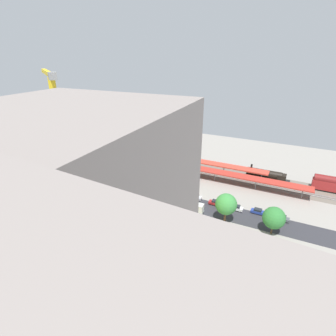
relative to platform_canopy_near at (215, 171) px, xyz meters
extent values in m
plane|color=gray|center=(2.50, 14.98, -3.99)|extent=(151.36, 151.36, 0.00)
cube|color=#665E54|center=(2.50, -7.20, -3.99)|extent=(94.62, 13.97, 0.01)
cube|color=#2D2D33|center=(2.50, 20.24, -3.99)|extent=(94.61, 9.14, 0.01)
cube|color=#9E9EA8|center=(2.50, -10.83, -3.81)|extent=(94.60, 0.26, 0.12)
cube|color=#9E9EA8|center=(2.50, -9.39, -3.81)|extent=(94.60, 0.26, 0.12)
cube|color=#9E9EA8|center=(2.50, -5.01, -3.81)|extent=(94.60, 0.26, 0.12)
cube|color=#9E9EA8|center=(2.50, -3.57, -3.81)|extent=(94.60, 0.26, 0.12)
cube|color=#A82D23|center=(0.00, 0.00, 0.03)|extent=(68.49, 4.66, 0.41)
cylinder|color=slate|center=(-30.82, 0.05, -2.08)|extent=(0.30, 0.30, 3.82)
cylinder|color=slate|center=(-15.41, 0.02, -2.08)|extent=(0.30, 0.30, 3.82)
cylinder|color=slate|center=(0.00, 0.00, -2.08)|extent=(0.30, 0.30, 3.82)
cylinder|color=slate|center=(15.41, -0.02, -2.08)|extent=(0.30, 0.30, 3.82)
cylinder|color=slate|center=(30.82, -0.05, -2.08)|extent=(0.30, 0.30, 3.82)
cube|color=#C63D2D|center=(5.99, -7.53, -0.08)|extent=(49.46, 4.24, 0.50)
cylinder|color=slate|center=(-16.27, -7.50, -2.16)|extent=(0.30, 0.30, 3.66)
cylinder|color=slate|center=(-1.43, -7.52, -2.16)|extent=(0.30, 0.30, 3.66)
cylinder|color=slate|center=(13.41, -7.54, -2.16)|extent=(0.30, 0.30, 3.66)
cylinder|color=slate|center=(28.24, -7.57, -2.16)|extent=(0.30, 0.30, 3.66)
cube|color=black|center=(-18.35, -10.11, -3.49)|extent=(16.21, 2.71, 1.00)
cylinder|color=black|center=(-16.79, -10.12, -1.50)|extent=(13.10, 3.00, 2.98)
cube|color=black|center=(-23.34, -10.11, -2.36)|extent=(3.11, 3.19, 3.26)
cylinder|color=black|center=(-11.74, -10.12, 0.69)|extent=(0.70, 0.70, 1.40)
cube|color=black|center=(-25.92, 17.01, -3.84)|extent=(3.80, 1.79, 0.30)
cube|color=#474C51|center=(-25.92, 17.01, -3.32)|extent=(4.51, 1.88, 0.73)
cube|color=#1E2328|center=(-25.92, 17.01, -2.62)|extent=(2.54, 1.62, 0.68)
cube|color=black|center=(-18.99, 16.32, -3.84)|extent=(3.50, 1.78, 0.30)
cube|color=navy|center=(-18.99, 16.32, -3.34)|extent=(4.16, 1.86, 0.71)
cube|color=#1E2328|center=(-18.99, 16.32, -2.68)|extent=(2.34, 1.61, 0.61)
cube|color=black|center=(-12.47, 17.34, -3.84)|extent=(3.65, 1.84, 0.30)
cube|color=silver|center=(-12.47, 17.34, -3.31)|extent=(4.34, 1.94, 0.77)
cube|color=#1E2328|center=(-12.47, 17.34, -2.59)|extent=(2.45, 1.65, 0.66)
cube|color=black|center=(-5.82, 17.19, -3.84)|extent=(3.88, 1.85, 0.30)
cube|color=maroon|center=(-5.82, 17.19, -3.31)|extent=(4.61, 1.93, 0.75)
cube|color=#1E2328|center=(-5.82, 17.19, -2.66)|extent=(2.59, 1.68, 0.56)
cube|color=black|center=(1.67, 16.68, -3.84)|extent=(3.76, 1.92, 0.30)
cube|color=silver|center=(1.67, 16.68, -3.29)|extent=(4.46, 2.02, 0.79)
cube|color=#1E2328|center=(1.67, 16.68, -2.62)|extent=(2.52, 1.73, 0.55)
cube|color=black|center=(7.85, 17.06, -3.84)|extent=(3.63, 1.78, 0.30)
cube|color=navy|center=(7.85, 17.06, -3.33)|extent=(4.31, 1.86, 0.72)
cube|color=#1E2328|center=(7.85, 17.06, -2.65)|extent=(2.42, 1.62, 0.65)
cube|color=black|center=(14.40, 16.68, -3.84)|extent=(3.77, 1.75, 0.30)
cube|color=gray|center=(14.40, 16.68, -3.32)|extent=(4.48, 1.84, 0.74)
cube|color=#1E2328|center=(14.40, 16.68, -2.60)|extent=(2.52, 1.58, 0.69)
cube|color=black|center=(21.85, 16.95, -3.84)|extent=(3.86, 1.83, 0.30)
cube|color=black|center=(21.85, 16.95, -3.27)|extent=(4.59, 1.91, 0.83)
cube|color=#1E2328|center=(21.85, 16.95, -2.55)|extent=(2.57, 1.67, 0.63)
cube|color=yellow|center=(15.41, 40.76, 6.24)|extent=(38.41, 19.85, 20.46)
cube|color=#ADA89E|center=(15.41, 40.76, 16.67)|extent=(39.01, 20.45, 0.40)
cube|color=gray|center=(38.92, 36.16, -3.39)|extent=(3.60, 3.60, 1.20)
cube|color=yellow|center=(38.92, 36.16, 15.87)|extent=(1.40, 1.40, 39.72)
cube|color=yellow|center=(46.82, 30.49, 36.33)|extent=(21.37, 15.82, 1.20)
cube|color=gray|center=(35.27, 38.79, 36.33)|extent=(3.12, 3.02, 2.00)
cube|color=black|center=(7.28, 26.08, -3.74)|extent=(8.43, 2.30, 0.50)
cube|color=silver|center=(6.26, 26.06, -1.90)|extent=(6.40, 2.49, 3.18)
cube|color=silver|center=(10.45, 26.15, -2.31)|extent=(2.09, 2.39, 2.35)
cube|color=black|center=(0.93, 24.80, -3.74)|extent=(9.87, 2.43, 0.50)
cube|color=silver|center=(-0.15, 24.76, -2.08)|extent=(7.73, 2.60, 2.82)
cube|color=maroon|center=(4.75, 24.91, -2.37)|extent=(2.22, 2.43, 2.24)
cube|color=black|center=(10.86, 25.53, -3.74)|extent=(10.22, 2.63, 0.50)
cube|color=white|center=(9.67, 25.58, -2.12)|extent=(7.85, 2.77, 2.75)
cube|color=maroon|center=(14.73, 25.36, -2.20)|extent=(2.48, 2.54, 2.59)
cylinder|color=brown|center=(-11.00, 25.35, -2.06)|extent=(0.59, 0.59, 3.87)
sphere|color=#38843D|center=(-11.00, 25.35, 2.06)|extent=(6.24, 6.24, 6.24)
cylinder|color=brown|center=(4.72, 24.91, -2.41)|extent=(0.46, 0.46, 3.16)
sphere|color=#2D7233|center=(4.72, 24.91, 1.24)|extent=(5.92, 5.92, 5.92)
cylinder|color=brown|center=(5.15, 24.82, -2.08)|extent=(0.43, 0.43, 3.83)
sphere|color=#2D7233|center=(5.15, 24.82, 1.44)|extent=(4.58, 4.58, 4.58)
cylinder|color=brown|center=(-24.10, 25.07, -2.48)|extent=(0.40, 0.40, 3.03)
sphere|color=#2D7233|center=(-24.10, 25.07, 1.16)|extent=(6.08, 6.08, 6.08)
cylinder|color=brown|center=(9.52, 24.47, -2.28)|extent=(0.56, 0.56, 3.42)
sphere|color=#28662D|center=(9.52, 24.47, 1.43)|extent=(5.72, 5.72, 5.72)
cylinder|color=brown|center=(1.73, 25.64, -2.04)|extent=(0.59, 0.59, 3.91)
sphere|color=#28662D|center=(1.73, 25.64, 1.79)|extent=(5.36, 5.36, 5.36)
cylinder|color=#333333|center=(0.99, 15.48, -0.89)|extent=(0.16, 0.16, 6.20)
cube|color=black|center=(0.99, 15.48, 2.65)|extent=(0.36, 0.36, 0.90)
sphere|color=red|center=(1.21, 15.48, 2.65)|extent=(0.20, 0.20, 0.20)
cube|color=gray|center=(-10.24, 80.18, 17.32)|extent=(17.37, 20.41, 42.61)
camera|label=1|loc=(-25.75, 92.41, 42.18)|focal=28.74mm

